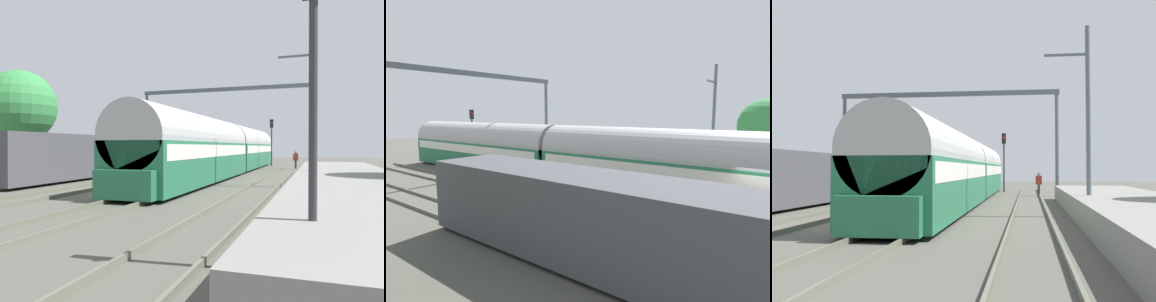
# 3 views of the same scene
# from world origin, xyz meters

# --- Properties ---
(ground) EXTENTS (120.00, 120.00, 0.00)m
(ground) POSITION_xyz_m (0.00, 0.00, 0.00)
(ground) COLOR #535048
(track_far_west) EXTENTS (1.52, 60.00, 0.16)m
(track_far_west) POSITION_xyz_m (-6.17, 0.00, 0.08)
(track_far_west) COLOR #616453
(track_far_west) RESTS_ON ground
(track_west) EXTENTS (1.52, 60.00, 0.16)m
(track_west) POSITION_xyz_m (-2.06, 0.00, 0.08)
(track_west) COLOR #616453
(track_west) RESTS_ON ground
(track_east) EXTENTS (1.52, 60.00, 0.16)m
(track_east) POSITION_xyz_m (2.06, 0.00, 0.08)
(track_east) COLOR #616453
(track_east) RESTS_ON ground
(track_far_east) EXTENTS (1.52, 60.00, 0.16)m
(track_far_east) POSITION_xyz_m (6.17, 0.00, 0.08)
(track_far_east) COLOR #616453
(track_far_east) RESTS_ON ground
(platform) EXTENTS (4.40, 28.00, 0.90)m
(platform) POSITION_xyz_m (9.98, 2.00, 0.45)
(platform) COLOR gray
(platform) RESTS_ON ground
(passenger_train) EXTENTS (2.93, 32.85, 3.82)m
(passenger_train) POSITION_xyz_m (2.06, 12.88, 1.97)
(passenger_train) COLOR #236B47
(passenger_train) RESTS_ON ground
(freight_car) EXTENTS (2.80, 13.00, 2.70)m
(freight_car) POSITION_xyz_m (-6.17, 4.34, 1.47)
(freight_car) COLOR #47474C
(freight_car) RESTS_ON ground
(person_crossing) EXTENTS (0.46, 0.45, 1.73)m
(person_crossing) POSITION_xyz_m (6.82, 19.43, 1.03)
(person_crossing) COLOR #3A3A3A
(person_crossing) RESTS_ON ground
(railway_signal_near) EXTENTS (0.36, 0.30, 5.44)m
(railway_signal_near) POSITION_xyz_m (8.71, -9.14, 3.46)
(railway_signal_near) COLOR #2D2D33
(railway_signal_near) RESTS_ON ground
(railway_signal_far) EXTENTS (0.36, 0.30, 5.08)m
(railway_signal_far) POSITION_xyz_m (3.97, 25.21, 3.25)
(railway_signal_far) COLOR #2D2D33
(railway_signal_far) RESTS_ON ground
(catenary_gantry) EXTENTS (16.73, 0.28, 7.86)m
(catenary_gantry) POSITION_xyz_m (0.00, 19.41, 5.92)
(catenary_gantry) COLOR #555C64
(catenary_gantry) RESTS_ON ground
(catenary_pole_east_mid) EXTENTS (1.90, 0.20, 8.00)m
(catenary_pole_east_mid) POSITION_xyz_m (8.52, 4.35, 4.15)
(catenary_pole_east_mid) COLOR #555C64
(catenary_pole_east_mid) RESTS_ON ground
(tree_west_background) EXTENTS (5.76, 5.76, 8.19)m
(tree_west_background) POSITION_xyz_m (-13.75, 7.91, 5.30)
(tree_west_background) COLOR #4C3826
(tree_west_background) RESTS_ON ground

